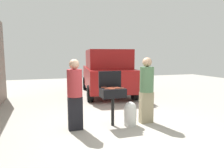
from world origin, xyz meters
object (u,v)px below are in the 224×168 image
at_px(hot_dog_3, 109,88).
at_px(hot_dog_9, 117,88).
at_px(hot_dog_10, 107,89).
at_px(hot_dog_11, 112,89).
at_px(hot_dog_0, 104,87).
at_px(bbq_grill, 113,94).
at_px(hot_dog_5, 116,88).
at_px(person_left, 75,92).
at_px(hot_dog_6, 111,88).
at_px(propane_tank, 130,113).
at_px(parked_minivan, 107,72).
at_px(hot_dog_4, 117,88).
at_px(hot_dog_8, 121,88).
at_px(hot_dog_2, 111,87).
at_px(hot_dog_1, 116,87).
at_px(hot_dog_7, 111,89).
at_px(person_right, 147,88).

distance_m(hot_dog_3, hot_dog_9, 0.22).
height_order(hot_dog_3, hot_dog_10, same).
relative_size(hot_dog_10, hot_dog_11, 1.00).
relative_size(hot_dog_0, hot_dog_3, 1.00).
xyz_separation_m(bbq_grill, hot_dog_11, (-0.07, -0.16, 0.16)).
distance_m(hot_dog_9, hot_dog_10, 0.27).
xyz_separation_m(hot_dog_0, hot_dog_11, (0.12, -0.30, 0.00)).
relative_size(hot_dog_5, person_left, 0.08).
relative_size(hot_dog_3, hot_dog_6, 1.00).
distance_m(hot_dog_6, hot_dog_9, 0.16).
relative_size(hot_dog_0, hot_dog_5, 1.00).
distance_m(propane_tank, parked_minivan, 4.58).
xyz_separation_m(hot_dog_11, propane_tank, (0.49, 0.02, -0.65)).
relative_size(hot_dog_4, hot_dog_9, 1.00).
bearing_deg(hot_dog_8, hot_dog_3, 148.07).
distance_m(hot_dog_6, hot_dog_10, 0.15).
xyz_separation_m(hot_dog_2, hot_dog_9, (0.13, -0.16, 0.00)).
bearing_deg(hot_dog_1, hot_dog_3, 178.01).
xyz_separation_m(hot_dog_4, hot_dog_5, (-0.07, -0.08, 0.00)).
bearing_deg(hot_dog_10, hot_dog_11, -33.70).
height_order(hot_dog_4, parked_minivan, parked_minivan).
xyz_separation_m(bbq_grill, hot_dog_1, (0.09, 0.04, 0.16)).
xyz_separation_m(hot_dog_3, hot_dog_5, (0.13, -0.16, 0.00)).
distance_m(bbq_grill, hot_dog_10, 0.25).
bearing_deg(person_left, hot_dog_1, -8.93).
relative_size(hot_dog_5, parked_minivan, 0.03).
relative_size(hot_dog_0, parked_minivan, 0.03).
xyz_separation_m(hot_dog_7, hot_dog_10, (-0.09, 0.04, 0.00)).
bearing_deg(hot_dog_3, person_right, -5.10).
bearing_deg(hot_dog_3, hot_dog_8, -31.93).
distance_m(bbq_grill, propane_tank, 0.66).
height_order(bbq_grill, hot_dog_0, hot_dog_0).
bearing_deg(hot_dog_8, hot_dog_9, 157.37).
relative_size(hot_dog_7, propane_tank, 0.21).
height_order(hot_dog_7, hot_dog_8, same).
xyz_separation_m(hot_dog_1, parked_minivan, (1.08, 4.29, 0.05)).
relative_size(hot_dog_5, hot_dog_11, 1.00).
distance_m(hot_dog_2, hot_dog_9, 0.20).
height_order(bbq_grill, hot_dog_4, hot_dog_4).
relative_size(hot_dog_10, person_left, 0.08).
relative_size(bbq_grill, hot_dog_6, 7.39).
bearing_deg(hot_dog_2, hot_dog_9, -50.87).
bearing_deg(person_right, hot_dog_10, -7.21).
bearing_deg(hot_dog_1, person_left, -176.88).
relative_size(bbq_grill, hot_dog_11, 7.39).
bearing_deg(hot_dog_2, hot_dog_8, -42.24).
bearing_deg(person_right, hot_dog_6, -11.57).
xyz_separation_m(hot_dog_7, parked_minivan, (1.25, 4.46, 0.05)).
distance_m(hot_dog_2, person_left, 0.92).
bearing_deg(parked_minivan, hot_dog_4, 84.02).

